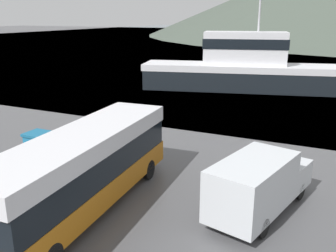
{
  "coord_description": "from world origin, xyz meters",
  "views": [
    {
      "loc": [
        9.38,
        -3.22,
        7.35
      ],
      "look_at": [
        1.73,
        13.0,
        2.0
      ],
      "focal_mm": 40.0,
      "sensor_mm": 36.0,
      "label": 1
    }
  ],
  "objects_px": {
    "tour_bus": "(84,167)",
    "fishing_boat": "(263,69)",
    "delivery_van": "(259,183)",
    "storage_bin": "(41,145)"
  },
  "relations": [
    {
      "from": "fishing_boat",
      "to": "storage_bin",
      "type": "bearing_deg",
      "value": -29.95
    },
    {
      "from": "tour_bus",
      "to": "storage_bin",
      "type": "xyz_separation_m",
      "value": [
        -5.5,
        3.41,
        -1.05
      ]
    },
    {
      "from": "fishing_boat",
      "to": "storage_bin",
      "type": "height_order",
      "value": "fishing_boat"
    },
    {
      "from": "tour_bus",
      "to": "fishing_boat",
      "type": "xyz_separation_m",
      "value": [
        1.2,
        27.26,
        0.34
      ]
    },
    {
      "from": "tour_bus",
      "to": "delivery_van",
      "type": "bearing_deg",
      "value": 19.49
    },
    {
      "from": "tour_bus",
      "to": "fishing_boat",
      "type": "bearing_deg",
      "value": 83.55
    },
    {
      "from": "tour_bus",
      "to": "delivery_van",
      "type": "height_order",
      "value": "tour_bus"
    },
    {
      "from": "tour_bus",
      "to": "delivery_van",
      "type": "relative_size",
      "value": 1.7
    },
    {
      "from": "delivery_van",
      "to": "fishing_boat",
      "type": "bearing_deg",
      "value": 114.52
    },
    {
      "from": "tour_bus",
      "to": "fishing_boat",
      "type": "height_order",
      "value": "fishing_boat"
    }
  ]
}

